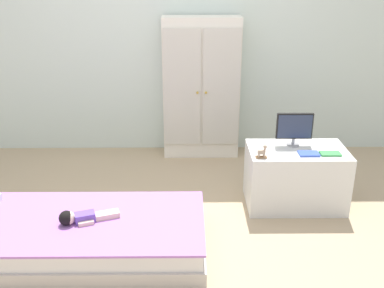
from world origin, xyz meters
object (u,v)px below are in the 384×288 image
object	(u,v)px
wardrobe	(201,88)
tv_monitor	(294,127)
rocking_horse_toy	(262,152)
book_green	(330,154)
bed	(70,236)
doll	(78,217)
tv_stand	(295,177)
book_blue	(309,154)

from	to	relation	value
wardrobe	tv_monitor	xyz separation A→B (m)	(0.70, -0.97, -0.05)
rocking_horse_toy	book_green	world-z (taller)	rocking_horse_toy
bed	book_green	world-z (taller)	book_green
bed	doll	world-z (taller)	doll
tv_stand	tv_monitor	world-z (taller)	tv_monitor
tv_monitor	rocking_horse_toy	distance (m)	0.39
wardrobe	book_blue	distance (m)	1.41
book_blue	rocking_horse_toy	bearing A→B (deg)	-171.00
doll	book_green	distance (m)	1.89
bed	rocking_horse_toy	world-z (taller)	rocking_horse_toy
doll	book_blue	world-z (taller)	book_blue
tv_monitor	rocking_horse_toy	bearing A→B (deg)	-139.58
doll	wardrobe	world-z (taller)	wardrobe
tv_stand	rocking_horse_toy	xyz separation A→B (m)	(-0.30, -0.16, 0.28)
book_green	doll	bearing A→B (deg)	-162.77
bed	wardrobe	bearing A→B (deg)	61.31
tv_monitor	book_blue	world-z (taller)	tv_monitor
doll	wardrobe	distance (m)	1.95
book_blue	book_green	world-z (taller)	book_blue
bed	wardrobe	distance (m)	2.00
bed	book_blue	distance (m)	1.82
bed	tv_stand	size ratio (longest dim) A/B	2.37
bed	book_blue	xyz separation A→B (m)	(1.70, 0.53, 0.37)
bed	book_blue	bearing A→B (deg)	17.34
tv_monitor	book_green	size ratio (longest dim) A/B	1.85
doll	book_blue	size ratio (longest dim) A/B	2.54
tv_monitor	book_blue	xyz separation A→B (m)	(0.08, -0.18, -0.15)
book_blue	book_green	size ratio (longest dim) A/B	0.99
wardrobe	rocking_horse_toy	size ratio (longest dim) A/B	13.30
bed	rocking_horse_toy	size ratio (longest dim) A/B	17.54
doll	rocking_horse_toy	world-z (taller)	rocking_horse_toy
rocking_horse_toy	book_green	size ratio (longest dim) A/B	0.67
rocking_horse_toy	book_green	bearing A→B (deg)	6.22
bed	tv_monitor	size ratio (longest dim) A/B	6.36
tv_stand	book_blue	xyz separation A→B (m)	(0.06, -0.10, 0.25)
wardrobe	book_green	distance (m)	1.50
doll	book_green	world-z (taller)	book_green
book_blue	doll	bearing A→B (deg)	-161.16
rocking_horse_toy	book_blue	distance (m)	0.37
tv_monitor	doll	bearing A→B (deg)	-154.51
tv_stand	book_blue	bearing A→B (deg)	-61.28
tv_monitor	tv_stand	bearing A→B (deg)	-74.33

